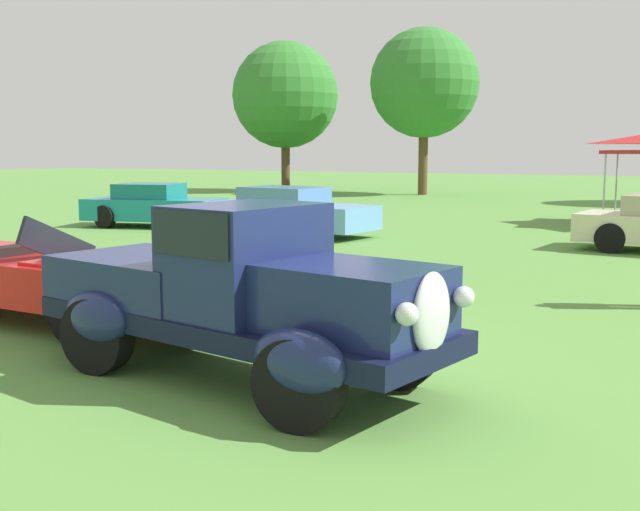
{
  "coord_description": "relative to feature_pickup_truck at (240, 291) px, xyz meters",
  "views": [
    {
      "loc": [
        3.95,
        -6.77,
        2.23
      ],
      "look_at": [
        0.09,
        1.01,
        1.04
      ],
      "focal_mm": 44.44,
      "sensor_mm": 36.0,
      "label": 1
    }
  ],
  "objects": [
    {
      "name": "treeline_far_left",
      "position": [
        -15.65,
        29.24,
        3.98
      ],
      "size": [
        5.34,
        5.34,
        7.53
      ],
      "color": "brown",
      "rests_on": "ground_plane"
    },
    {
      "name": "treeline_mid_left",
      "position": [
        -8.43,
        29.62,
        4.34
      ],
      "size": [
        5.11,
        5.11,
        7.78
      ],
      "color": "brown",
      "rests_on": "ground_plane"
    },
    {
      "name": "show_car_teal",
      "position": [
        -10.18,
        11.6,
        -0.27
      ],
      "size": [
        4.1,
        2.5,
        1.22
      ],
      "color": "teal",
      "rests_on": "ground_plane"
    },
    {
      "name": "ground_plane",
      "position": [
        0.04,
        0.45,
        -0.87
      ],
      "size": [
        120.0,
        120.0,
        0.0
      ],
      "primitive_type": "plane",
      "color": "#568C3D"
    },
    {
      "name": "neighbor_convertible",
      "position": [
        -3.62,
        1.19,
        -0.29
      ],
      "size": [
        4.64,
        2.01,
        1.4
      ],
      "color": "red",
      "rests_on": "ground_plane"
    },
    {
      "name": "show_car_skyblue",
      "position": [
        -5.79,
        11.51,
        -0.27
      ],
      "size": [
        4.77,
        2.38,
        1.22
      ],
      "color": "#669EDB",
      "rests_on": "ground_plane"
    },
    {
      "name": "feature_pickup_truck",
      "position": [
        0.0,
        0.0,
        0.0
      ],
      "size": [
        4.61,
        2.5,
        1.7
      ],
      "color": "black",
      "rests_on": "ground_plane"
    }
  ]
}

